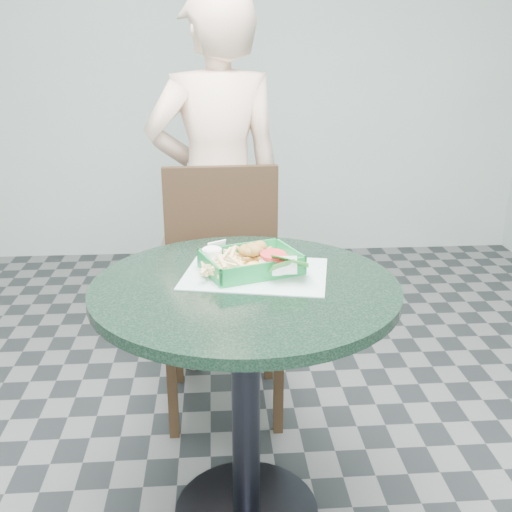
{
  "coord_description": "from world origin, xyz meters",
  "views": [
    {
      "loc": [
        -0.08,
        -1.48,
        1.37
      ],
      "look_at": [
        0.04,
        0.1,
        0.81
      ],
      "focal_mm": 42.0,
      "sensor_mm": 36.0,
      "label": 1
    }
  ],
  "objects": [
    {
      "name": "crab_sandwich",
      "position": [
        0.03,
        0.1,
        0.8
      ],
      "size": [
        0.11,
        0.11,
        0.07
      ],
      "rotation": [
        0.0,
        0.0,
        -0.32
      ],
      "color": "#EBB54D",
      "rests_on": "food_basket"
    },
    {
      "name": "dining_chair",
      "position": [
        -0.05,
        0.69,
        0.53
      ],
      "size": [
        0.45,
        0.45,
        0.93
      ],
      "rotation": [
        0.0,
        0.0,
        0.03
      ],
      "color": "#381B0E",
      "rests_on": "floor"
    },
    {
      "name": "food_basket",
      "position": [
        0.02,
        0.08,
        0.77
      ],
      "size": [
        0.25,
        0.19,
        0.05
      ],
      "rotation": [
        0.0,
        0.0,
        0.35
      ],
      "color": "#147A36",
      "rests_on": "placemat"
    },
    {
      "name": "placemat",
      "position": [
        0.03,
        0.06,
        0.75
      ],
      "size": [
        0.44,
        0.37,
        0.0
      ],
      "primitive_type": "cube",
      "rotation": [
        0.0,
        0.0,
        -0.21
      ],
      "color": "#A2C6BF",
      "rests_on": "cafe_table"
    },
    {
      "name": "fries_pile",
      "position": [
        -0.07,
        0.08,
        0.79
      ],
      "size": [
        0.13,
        0.14,
        0.05
      ],
      "primitive_type": null,
      "rotation": [
        0.0,
        0.0,
        0.07
      ],
      "color": "#E5C780",
      "rests_on": "food_basket"
    },
    {
      "name": "diner_person",
      "position": [
        -0.06,
        0.97,
        0.85
      ],
      "size": [
        0.69,
        0.53,
        1.7
      ],
      "primitive_type": "imported",
      "rotation": [
        0.0,
        0.0,
        3.36
      ],
      "color": "beige",
      "rests_on": "floor"
    },
    {
      "name": "garnish_cup",
      "position": [
        0.07,
        0.02,
        0.79
      ],
      "size": [
        0.13,
        0.12,
        0.05
      ],
      "rotation": [
        0.0,
        0.0,
        0.12
      ],
      "color": "white",
      "rests_on": "food_basket"
    },
    {
      "name": "wall_back",
      "position": [
        0.0,
        2.5,
        1.4
      ],
      "size": [
        4.0,
        0.04,
        2.8
      ],
      "primitive_type": "cube",
      "color": "silver",
      "rests_on": "ground"
    },
    {
      "name": "cafe_table",
      "position": [
        0.0,
        0.0,
        0.58
      ],
      "size": [
        0.83,
        0.83,
        0.75
      ],
      "color": "black",
      "rests_on": "floor"
    },
    {
      "name": "sauce_ramekin",
      "position": [
        -0.07,
        0.14,
        0.8
      ],
      "size": [
        0.06,
        0.06,
        0.03
      ],
      "rotation": [
        0.0,
        0.0,
        -0.41
      ],
      "color": "white",
      "rests_on": "food_basket"
    }
  ]
}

